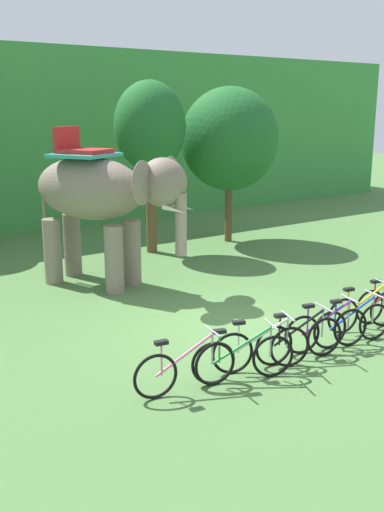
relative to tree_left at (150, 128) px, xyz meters
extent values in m
plane|color=#4C753D|center=(-1.88, -6.35, -3.65)|extent=(80.00, 80.00, 0.00)
cube|color=#3D8E42|center=(-1.88, 7.99, -0.49)|extent=(36.00, 6.00, 6.30)
cylinder|color=brown|center=(0.00, 0.00, -2.37)|extent=(0.31, 0.31, 2.55)
ellipsoid|color=#1E6028|center=(0.00, 0.00, 0.05)|extent=(2.06, 2.06, 2.56)
cylinder|color=brown|center=(2.80, -0.13, -2.74)|extent=(0.23, 0.23, 1.82)
ellipsoid|color=#1E6028|center=(2.80, -0.13, -0.39)|extent=(3.05, 3.05, 3.20)
ellipsoid|color=gray|center=(-2.86, -2.00, -1.30)|extent=(2.62, 3.22, 1.50)
cylinder|color=gray|center=(-2.09, -2.60, -2.85)|extent=(0.44, 0.44, 1.60)
cylinder|color=gray|center=(-2.77, -2.98, -2.85)|extent=(0.44, 0.44, 1.60)
cylinder|color=gray|center=(-2.96, -1.03, -2.85)|extent=(0.44, 0.44, 1.60)
cylinder|color=gray|center=(-3.63, -1.40, -2.85)|extent=(0.44, 0.44, 1.60)
ellipsoid|color=gray|center=(-1.90, -3.76, -1.05)|extent=(1.41, 1.45, 1.10)
ellipsoid|color=gray|center=(-1.43, -3.33, -1.00)|extent=(0.81, 0.54, 0.96)
ellipsoid|color=gray|center=(-2.52, -3.92, -1.00)|extent=(0.81, 0.54, 0.96)
cylinder|color=gray|center=(-1.68, -4.15, -1.95)|extent=(0.26, 0.26, 1.40)
cone|color=beige|center=(-1.52, -4.00, -1.60)|extent=(0.38, 0.55, 0.21)
cone|color=beige|center=(-1.90, -4.21, -1.60)|extent=(0.38, 0.55, 0.21)
cube|color=teal|center=(-2.91, -1.91, -0.52)|extent=(1.79, 1.78, 0.08)
cube|color=#B22323|center=(-2.91, -1.91, -0.43)|extent=(1.32, 1.40, 0.10)
cube|color=#B22323|center=(-3.15, -1.48, -0.15)|extent=(0.84, 0.52, 0.56)
cylinder|color=gray|center=(-3.55, -0.76, -1.75)|extent=(0.08, 0.08, 0.90)
torus|color=black|center=(-4.65, -7.95, -3.29)|extent=(0.71, 0.15, 0.71)
torus|color=black|center=(-3.66, -8.09, -3.29)|extent=(0.71, 0.15, 0.71)
cylinder|color=pink|center=(-4.18, -8.02, -3.04)|extent=(0.97, 0.18, 0.54)
cylinder|color=pink|center=(-4.55, -7.97, -3.03)|extent=(0.03, 0.03, 0.52)
cube|color=black|center=(-4.55, -7.97, -2.77)|extent=(0.21, 0.13, 0.06)
cylinder|color=#9E9EA3|center=(-3.71, -8.08, -3.01)|extent=(0.03, 0.03, 0.55)
cylinder|color=#9E9EA3|center=(-3.71, -8.08, -2.74)|extent=(0.10, 0.52, 0.03)
torus|color=black|center=(-3.68, -8.06, -3.29)|extent=(0.69, 0.28, 0.71)
torus|color=black|center=(-2.73, -8.39, -3.29)|extent=(0.69, 0.28, 0.71)
cylinder|color=green|center=(-3.23, -8.22, -3.04)|extent=(0.93, 0.36, 0.54)
cylinder|color=green|center=(-3.58, -8.10, -3.03)|extent=(0.03, 0.03, 0.52)
cube|color=black|center=(-3.58, -8.10, -2.77)|extent=(0.22, 0.16, 0.06)
cylinder|color=#9E9EA3|center=(-2.78, -8.37, -3.01)|extent=(0.03, 0.03, 0.55)
cylinder|color=#9E9EA3|center=(-2.78, -8.37, -2.74)|extent=(0.20, 0.50, 0.03)
torus|color=black|center=(-3.19, -7.93, -3.29)|extent=(0.69, 0.28, 0.71)
torus|color=black|center=(-2.25, -8.26, -3.29)|extent=(0.69, 0.28, 0.71)
cylinder|color=silver|center=(-2.74, -8.09, -3.04)|extent=(0.93, 0.36, 0.54)
cylinder|color=silver|center=(-3.10, -7.96, -3.03)|extent=(0.03, 0.03, 0.52)
cube|color=black|center=(-3.10, -7.96, -2.77)|extent=(0.22, 0.16, 0.06)
cylinder|color=#9E9EA3|center=(-2.29, -8.24, -3.01)|extent=(0.03, 0.03, 0.55)
cylinder|color=#9E9EA3|center=(-2.29, -8.24, -2.74)|extent=(0.20, 0.50, 0.03)
torus|color=black|center=(-2.43, -8.08, -3.29)|extent=(0.71, 0.19, 0.71)
torus|color=black|center=(-1.45, -8.28, -3.29)|extent=(0.71, 0.19, 0.71)
cylinder|color=black|center=(-1.96, -8.17, -3.04)|extent=(0.96, 0.24, 0.54)
cylinder|color=black|center=(-2.33, -8.10, -3.03)|extent=(0.03, 0.03, 0.52)
cube|color=black|center=(-2.33, -8.10, -2.77)|extent=(0.22, 0.14, 0.06)
cylinder|color=#9E9EA3|center=(-1.50, -8.27, -3.01)|extent=(0.03, 0.03, 0.55)
cylinder|color=#9E9EA3|center=(-1.50, -8.27, -2.74)|extent=(0.14, 0.52, 0.03)
torus|color=black|center=(-1.69, -7.99, -3.29)|extent=(0.70, 0.22, 0.71)
torus|color=black|center=(-0.72, -8.23, -3.29)|extent=(0.70, 0.22, 0.71)
cylinder|color=purple|center=(-1.23, -8.10, -3.04)|extent=(0.95, 0.27, 0.54)
cylinder|color=purple|center=(-1.59, -8.02, -3.03)|extent=(0.03, 0.03, 0.52)
cube|color=black|center=(-1.59, -8.02, -2.77)|extent=(0.22, 0.14, 0.06)
cylinder|color=#9E9EA3|center=(-0.77, -8.22, -3.01)|extent=(0.03, 0.03, 0.55)
cylinder|color=#9E9EA3|center=(-0.77, -8.22, -2.74)|extent=(0.15, 0.51, 0.03)
torus|color=black|center=(-1.12, -8.11, -3.29)|extent=(0.71, 0.18, 0.71)
torus|color=black|center=(-0.13, -8.29, -3.29)|extent=(0.71, 0.18, 0.71)
cylinder|color=blue|center=(-0.65, -8.20, -3.04)|extent=(0.96, 0.23, 0.54)
cylinder|color=blue|center=(-1.02, -8.12, -3.03)|extent=(0.03, 0.03, 0.52)
cube|color=black|center=(-1.02, -8.12, -2.77)|extent=(0.22, 0.14, 0.06)
cylinder|color=#9E9EA3|center=(-0.18, -8.29, -3.01)|extent=(0.03, 0.03, 0.55)
cylinder|color=#9E9EA3|center=(-0.18, -8.29, -2.74)|extent=(0.13, 0.52, 0.03)
torus|color=black|center=(-0.37, -7.74, -3.29)|extent=(0.71, 0.19, 0.71)
cylinder|color=yellow|center=(0.10, -7.84, -3.04)|extent=(0.96, 0.23, 0.54)
cylinder|color=yellow|center=(-0.27, -7.76, -3.03)|extent=(0.03, 0.03, 0.52)
cube|color=black|center=(-0.27, -7.76, -2.77)|extent=(0.22, 0.14, 0.06)
cylinder|color=#9E9EA3|center=(0.56, -7.93, -3.01)|extent=(0.03, 0.03, 0.55)
torus|color=black|center=(0.48, -7.69, -3.29)|extent=(0.71, 0.16, 0.71)
cylinder|color=red|center=(0.57, -7.71, -3.03)|extent=(0.03, 0.03, 0.52)
cube|color=black|center=(0.57, -7.71, -2.77)|extent=(0.21, 0.13, 0.06)
camera|label=1|loc=(-8.71, -14.81, 0.56)|focal=41.20mm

